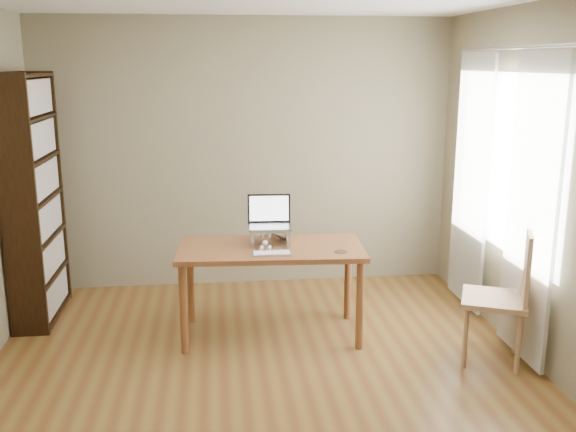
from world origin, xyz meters
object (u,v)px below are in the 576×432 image
object	(u,v)px
keyboard	(272,253)
cat	(266,236)
bookshelf	(34,199)
desk	(271,258)
laptop	(269,219)
chair	(505,290)

from	to	relation	value
keyboard	cat	size ratio (longest dim) A/B	0.64
cat	bookshelf	bearing A→B (deg)	172.69
desk	laptop	bearing A→B (deg)	93.23
bookshelf	chair	xyz separation A→B (m)	(3.61, -1.29, -0.50)
desk	laptop	xyz separation A→B (m)	(0.00, 0.14, 0.29)
laptop	keyboard	world-z (taller)	laptop
bookshelf	laptop	xyz separation A→B (m)	(1.95, -0.49, -0.11)
desk	keyboard	xyz separation A→B (m)	(-0.01, -0.22, 0.10)
bookshelf	chair	size ratio (longest dim) A/B	2.06
bookshelf	keyboard	bearing A→B (deg)	-23.77
bookshelf	cat	world-z (taller)	bookshelf
desk	chair	size ratio (longest dim) A/B	1.48
desk	bookshelf	bearing A→B (deg)	165.21
desk	laptop	distance (m)	0.32
laptop	chair	xyz separation A→B (m)	(1.66, -0.79, -0.39)
bookshelf	desk	size ratio (longest dim) A/B	1.40
laptop	cat	xyz separation A→B (m)	(-0.03, -0.03, -0.14)
laptop	cat	bearing A→B (deg)	-129.07
desk	cat	world-z (taller)	cat
bookshelf	cat	size ratio (longest dim) A/B	4.47
bookshelf	chair	world-z (taller)	bookshelf
bookshelf	keyboard	size ratio (longest dim) A/B	6.97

